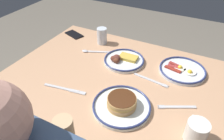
{
  "coord_description": "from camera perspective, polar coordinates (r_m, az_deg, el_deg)",
  "views": [
    {
      "loc": [
        -0.39,
        0.79,
        1.47
      ],
      "look_at": [
        0.03,
        -0.02,
        0.78
      ],
      "focal_mm": 33.01,
      "sensor_mm": 36.0,
      "label": 1
    }
  ],
  "objects": [
    {
      "name": "plate_center_pancakes",
      "position": [
        1.25,
        3.1,
        2.83
      ],
      "size": [
        0.25,
        0.25,
        0.05
      ],
      "color": "white",
      "rests_on": "dining_table"
    },
    {
      "name": "drinking_glass",
      "position": [
        1.43,
        -2.8,
        9.2
      ],
      "size": [
        0.07,
        0.07,
        0.11
      ],
      "color": "silver",
      "rests_on": "dining_table"
    },
    {
      "name": "plate_far_companion",
      "position": [
        0.96,
        2.69,
        -9.53
      ],
      "size": [
        0.27,
        0.27,
        0.06
      ],
      "color": "white",
      "rests_on": "dining_table"
    },
    {
      "name": "dining_table",
      "position": [
        1.22,
        0.73,
        -6.63
      ],
      "size": [
        1.21,
        0.9,
        0.75
      ],
      "color": "tan",
      "rests_on": "ground_plane"
    },
    {
      "name": "tea_spoon",
      "position": [
        1.36,
        -5.5,
        5.13
      ],
      "size": [
        0.18,
        0.09,
        0.01
      ],
      "color": "silver",
      "rests_on": "dining_table"
    },
    {
      "name": "butter_knife",
      "position": [
        1.09,
        -12.94,
        -5.12
      ],
      "size": [
        0.23,
        0.05,
        0.01
      ],
      "color": "silver",
      "rests_on": "dining_table"
    },
    {
      "name": "plate_near_main",
      "position": [
        1.24,
        18.88,
        -0.02
      ],
      "size": [
        0.26,
        0.26,
        0.04
      ],
      "color": "silver",
      "rests_on": "dining_table"
    },
    {
      "name": "cell_phone",
      "position": [
        1.59,
        -10.45,
        9.65
      ],
      "size": [
        0.16,
        0.12,
        0.01
      ],
      "primitive_type": "cube",
      "rotation": [
        0.0,
        0.0,
        -0.33
      ],
      "color": "black",
      "rests_on": "dining_table"
    },
    {
      "name": "coffee_mug",
      "position": [
        0.89,
        22.3,
        -15.31
      ],
      "size": [
        0.09,
        0.11,
        0.09
      ],
      "color": "white",
      "rests_on": "dining_table"
    },
    {
      "name": "fork_near",
      "position": [
        1.02,
        17.46,
        -9.75
      ],
      "size": [
        0.17,
        0.1,
        0.01
      ],
      "color": "silver",
      "rests_on": "dining_table"
    },
    {
      "name": "fork_far",
      "position": [
        1.13,
        10.75,
        -2.82
      ],
      "size": [
        0.2,
        0.04,
        0.01
      ],
      "color": "silver",
      "rests_on": "dining_table"
    }
  ]
}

